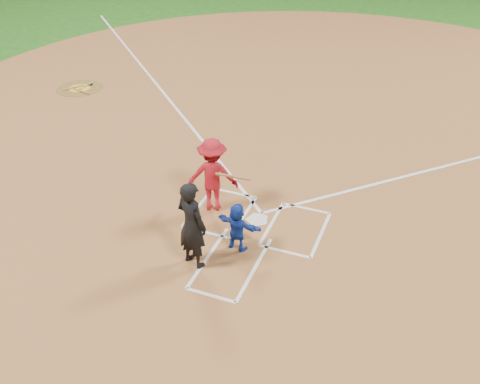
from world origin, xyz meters
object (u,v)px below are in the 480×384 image
(catcher, at_px, (237,227))
(umpire, at_px, (192,225))
(home_plate, at_px, (257,220))
(on_deck_circle, at_px, (80,88))
(batter_at_plate, at_px, (213,175))

(catcher, bearing_deg, umpire, 58.53)
(home_plate, height_order, catcher, catcher)
(on_deck_circle, height_order, umpire, umpire)
(on_deck_circle, distance_m, batter_at_plate, 9.59)
(on_deck_circle, relative_size, catcher, 1.44)
(on_deck_circle, relative_size, batter_at_plate, 0.89)
(home_plate, bearing_deg, on_deck_circle, -31.05)
(catcher, bearing_deg, on_deck_circle, -27.55)
(catcher, bearing_deg, home_plate, -84.28)
(home_plate, bearing_deg, umpire, 69.17)
(on_deck_circle, height_order, batter_at_plate, batter_at_plate)
(on_deck_circle, bearing_deg, umpire, -41.87)
(catcher, distance_m, umpire, 1.16)
(umpire, bearing_deg, batter_at_plate, -58.15)
(catcher, xyz_separation_m, batter_at_plate, (-1.15, 1.27, 0.37))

